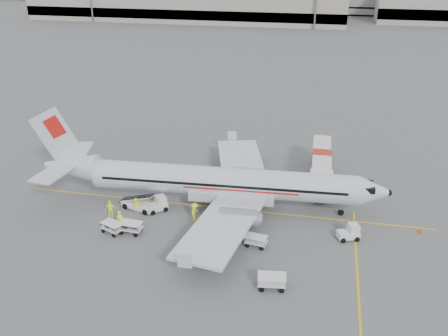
{
  "coord_description": "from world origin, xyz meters",
  "views": [
    {
      "loc": [
        9.89,
        -45.66,
        26.28
      ],
      "look_at": [
        0.0,
        2.0,
        3.8
      ],
      "focal_mm": 40.0,
      "sensor_mm": 36.0,
      "label": 1
    }
  ],
  "objects_px": {
    "tug_fore": "(348,232)",
    "tug_mid": "(198,241)",
    "aircraft": "(223,164)",
    "jet_bridge": "(321,167)",
    "tug_aft": "(157,204)",
    "belt_loader": "(139,198)"
  },
  "relations": [
    {
      "from": "jet_bridge",
      "to": "tug_aft",
      "type": "relative_size",
      "value": 6.95
    },
    {
      "from": "tug_fore",
      "to": "tug_mid",
      "type": "distance_m",
      "value": 14.36
    },
    {
      "from": "tug_fore",
      "to": "tug_aft",
      "type": "distance_m",
      "value": 19.74
    },
    {
      "from": "jet_bridge",
      "to": "tug_aft",
      "type": "height_order",
      "value": "jet_bridge"
    },
    {
      "from": "belt_loader",
      "to": "tug_fore",
      "type": "height_order",
      "value": "belt_loader"
    },
    {
      "from": "jet_bridge",
      "to": "tug_fore",
      "type": "xyz_separation_m",
      "value": [
        3.05,
        -12.01,
        -1.14
      ]
    },
    {
      "from": "tug_aft",
      "to": "belt_loader",
      "type": "bearing_deg",
      "value": 138.43
    },
    {
      "from": "tug_aft",
      "to": "tug_mid",
      "type": "bearing_deg",
      "value": -86.01
    },
    {
      "from": "belt_loader",
      "to": "tug_mid",
      "type": "xyz_separation_m",
      "value": [
        8.03,
        -5.92,
        -0.55
      ]
    },
    {
      "from": "tug_fore",
      "to": "tug_mid",
      "type": "bearing_deg",
      "value": 177.79
    },
    {
      "from": "tug_mid",
      "to": "tug_aft",
      "type": "xyz_separation_m",
      "value": [
        -6.03,
        5.92,
        0.06
      ]
    },
    {
      "from": "tug_fore",
      "to": "tug_aft",
      "type": "height_order",
      "value": "tug_aft"
    },
    {
      "from": "belt_loader",
      "to": "tug_fore",
      "type": "relative_size",
      "value": 2.37
    },
    {
      "from": "jet_bridge",
      "to": "tug_fore",
      "type": "distance_m",
      "value": 12.45
    },
    {
      "from": "aircraft",
      "to": "jet_bridge",
      "type": "bearing_deg",
      "value": 36.22
    },
    {
      "from": "aircraft",
      "to": "tug_aft",
      "type": "bearing_deg",
      "value": -163.35
    },
    {
      "from": "belt_loader",
      "to": "tug_aft",
      "type": "xyz_separation_m",
      "value": [
        2.0,
        0.0,
        -0.49
      ]
    },
    {
      "from": "jet_bridge",
      "to": "tug_aft",
      "type": "distance_m",
      "value": 19.73
    },
    {
      "from": "tug_fore",
      "to": "tug_aft",
      "type": "relative_size",
      "value": 0.96
    },
    {
      "from": "aircraft",
      "to": "tug_aft",
      "type": "relative_size",
      "value": 17.38
    },
    {
      "from": "aircraft",
      "to": "jet_bridge",
      "type": "distance_m",
      "value": 13.25
    },
    {
      "from": "tug_aft",
      "to": "jet_bridge",
      "type": "bearing_deg",
      "value": -9.21
    }
  ]
}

